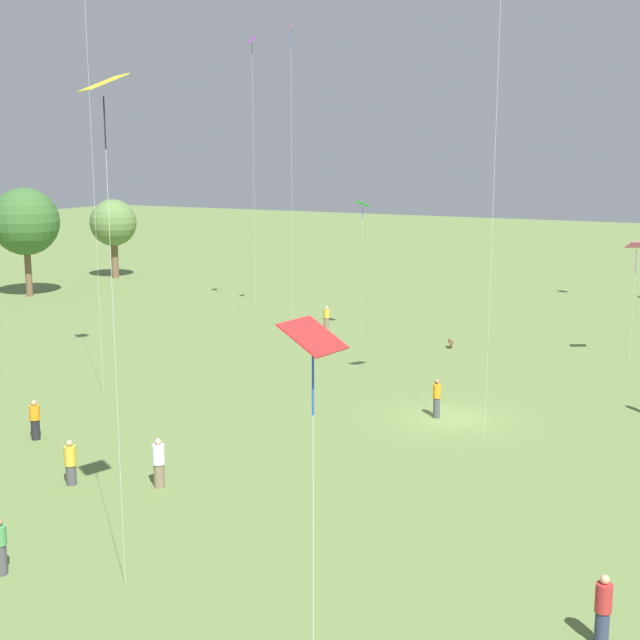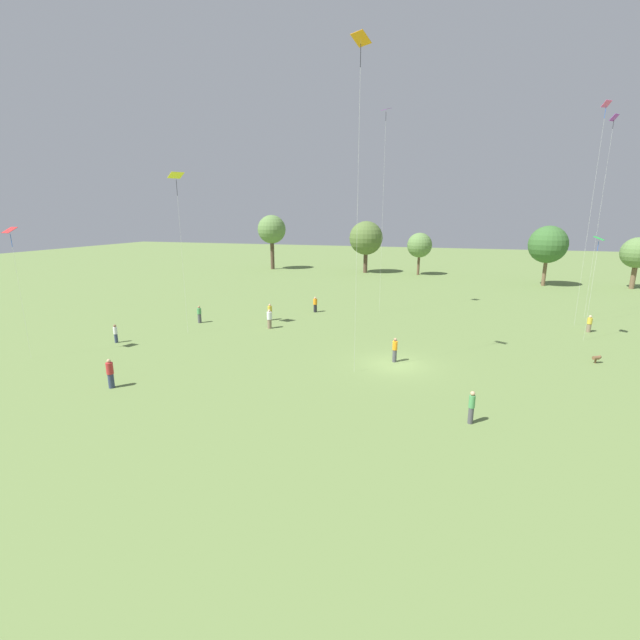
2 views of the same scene
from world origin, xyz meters
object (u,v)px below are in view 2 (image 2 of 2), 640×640
(person_6, at_px, (269,319))
(person_7, at_px, (315,305))
(person_4, at_px, (116,333))
(person_5, at_px, (199,314))
(kite_5, at_px, (360,61))
(dog_0, at_px, (597,358))
(kite_1, at_px, (10,236))
(person_1, at_px, (471,407))
(kite_6, at_px, (603,128))
(person_2, at_px, (110,374))
(kite_0, at_px, (176,181))
(person_3, at_px, (395,350))
(kite_8, at_px, (612,136))
(kite_7, at_px, (599,243))
(kite_4, at_px, (385,127))
(person_8, at_px, (270,312))
(person_0, at_px, (589,324))

(person_6, relative_size, person_7, 1.07)
(person_4, bearing_deg, person_5, -157.01)
(kite_5, distance_m, dog_0, 26.42)
(kite_1, relative_size, dog_0, 14.68)
(person_1, xyz_separation_m, person_7, (-16.00, 22.89, -0.07))
(person_5, relative_size, kite_6, 0.09)
(person_1, distance_m, kite_6, 32.02)
(person_7, height_order, kite_5, kite_5)
(person_2, height_order, person_5, person_2)
(person_2, xyz_separation_m, dog_0, (30.88, 14.50, -0.55))
(person_4, xyz_separation_m, kite_0, (4.05, 4.53, 12.72))
(person_3, relative_size, person_6, 0.99)
(person_1, bearing_deg, kite_6, -43.50)
(person_6, height_order, kite_6, kite_6)
(person_3, bearing_deg, person_4, -127.32)
(kite_8, bearing_deg, person_5, 18.76)
(person_2, xyz_separation_m, kite_0, (-2.99, 12.71, 12.59))
(person_1, distance_m, kite_0, 29.79)
(person_5, bearing_deg, kite_0, 5.34)
(kite_8, distance_m, dog_0, 24.20)
(person_6, relative_size, kite_7, 0.21)
(person_5, distance_m, kite_7, 36.79)
(person_2, bearing_deg, kite_4, -115.42)
(dog_0, bearing_deg, person_2, -94.33)
(person_6, xyz_separation_m, kite_6, (28.50, 10.02, 17.35))
(person_4, xyz_separation_m, kite_6, (39.17, 18.34, 17.46))
(person_8, relative_size, kite_5, 0.08)
(person_1, relative_size, dog_0, 2.69)
(kite_6, bearing_deg, kite_1, 40.67)
(kite_0, bearing_deg, kite_5, 149.60)
(person_7, height_order, person_8, person_7)
(person_4, xyz_separation_m, kite_1, (-3.21, -5.33, 8.43))
(kite_1, relative_size, kite_4, 0.46)
(dog_0, bearing_deg, kite_1, -103.66)
(person_4, bearing_deg, kite_8, 161.48)
(person_3, relative_size, person_7, 1.06)
(dog_0, bearing_deg, person_0, 139.41)
(person_3, xyz_separation_m, person_4, (-23.56, -2.12, -0.12))
(person_3, distance_m, person_4, 23.65)
(kite_0, height_order, kite_7, kite_0)
(person_4, relative_size, kite_7, 0.18)
(person_1, height_order, person_8, person_1)
(person_6, bearing_deg, kite_8, -8.38)
(person_4, distance_m, kite_7, 41.44)
(person_1, distance_m, person_8, 26.31)
(person_6, height_order, dog_0, person_6)
(kite_0, bearing_deg, person_3, 160.19)
(person_0, height_order, kite_6, kite_6)
(person_8, bearing_deg, kite_4, -164.13)
(person_0, height_order, person_1, person_1)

